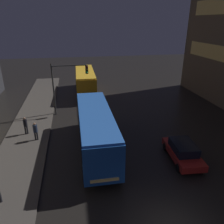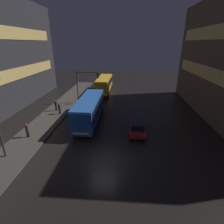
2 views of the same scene
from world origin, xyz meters
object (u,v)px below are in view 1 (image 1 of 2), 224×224
bus_far (85,80)px  pedestrian_mid (25,124)px  bus_near (96,127)px  pedestrian_near (35,130)px  traffic_light_main (66,80)px  car_taxi (183,151)px

bus_far → pedestrian_mid: size_ratio=5.76×
bus_near → pedestrian_mid: size_ratio=6.04×
pedestrian_near → traffic_light_main: 7.18m
car_taxi → bus_far: bearing=-67.3°
pedestrian_near → traffic_light_main: size_ratio=0.29×
bus_far → car_taxi: size_ratio=2.22×
pedestrian_near → traffic_light_main: (2.82, 5.93, 2.90)m
bus_near → traffic_light_main: (-2.28, 8.22, 1.94)m
traffic_light_main → pedestrian_mid: bearing=-130.1°
pedestrian_near → pedestrian_mid: size_ratio=0.99×
car_taxi → pedestrian_mid: bearing=-22.4°
car_taxi → pedestrian_near: 12.54m
pedestrian_near → traffic_light_main: bearing=97.9°
car_taxi → traffic_light_main: (-8.70, 10.88, 3.29)m
bus_far → pedestrian_near: bus_far is taller
car_taxi → pedestrian_near: bearing=-19.1°
bus_far → traffic_light_main: size_ratio=1.67×
pedestrian_mid → traffic_light_main: (3.88, 4.60, 2.90)m
bus_near → pedestrian_near: (-5.10, 2.29, -0.96)m
car_taxi → traffic_light_main: size_ratio=0.75×
car_taxi → pedestrian_mid: (-12.58, 6.28, 0.39)m
bus_far → traffic_light_main: 8.17m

